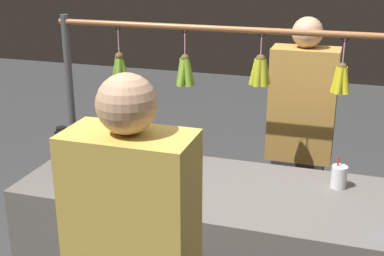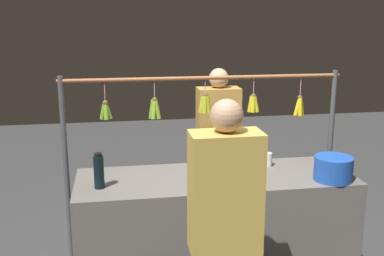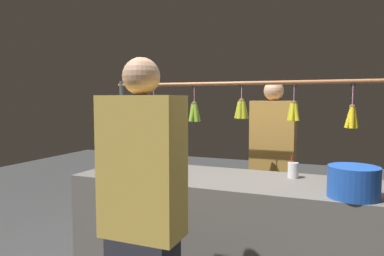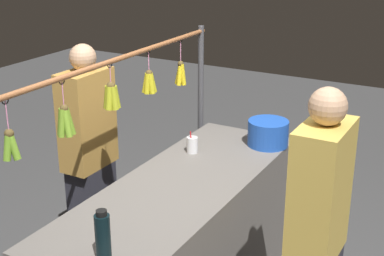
% 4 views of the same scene
% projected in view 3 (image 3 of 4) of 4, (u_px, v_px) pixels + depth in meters
% --- Properties ---
extents(market_counter, '(2.08, 0.70, 0.92)m').
position_uv_depth(market_counter, '(222.00, 241.00, 2.54)').
color(market_counter, '#66605B').
rests_on(market_counter, ground).
extents(display_rack, '(2.34, 0.11, 1.64)m').
position_uv_depth(display_rack, '(240.00, 137.00, 2.93)').
color(display_rack, '#4C4C51').
rests_on(display_rack, ground).
extents(water_bottle, '(0.07, 0.07, 0.26)m').
position_uv_depth(water_bottle, '(112.00, 155.00, 2.73)').
color(water_bottle, black).
rests_on(water_bottle, market_counter).
extents(blue_bucket, '(0.28, 0.28, 0.18)m').
position_uv_depth(blue_bucket, '(354.00, 182.00, 1.98)').
color(blue_bucket, blue).
rests_on(blue_bucket, market_counter).
extents(drink_cup, '(0.08, 0.08, 0.15)m').
position_uv_depth(drink_cup, '(293.00, 170.00, 2.49)').
color(drink_cup, silver).
rests_on(drink_cup, market_counter).
extents(vendor_person, '(0.39, 0.21, 1.63)m').
position_uv_depth(vendor_person, '(272.00, 172.00, 3.22)').
color(vendor_person, '#2D2D38').
rests_on(vendor_person, ground).
extents(customer_person, '(0.40, 0.21, 1.67)m').
position_uv_depth(customer_person, '(143.00, 229.00, 1.76)').
color(customer_person, '#2D2D38').
rests_on(customer_person, ground).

